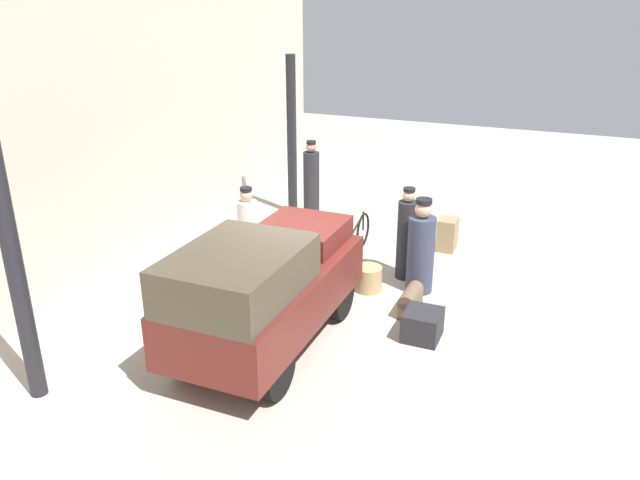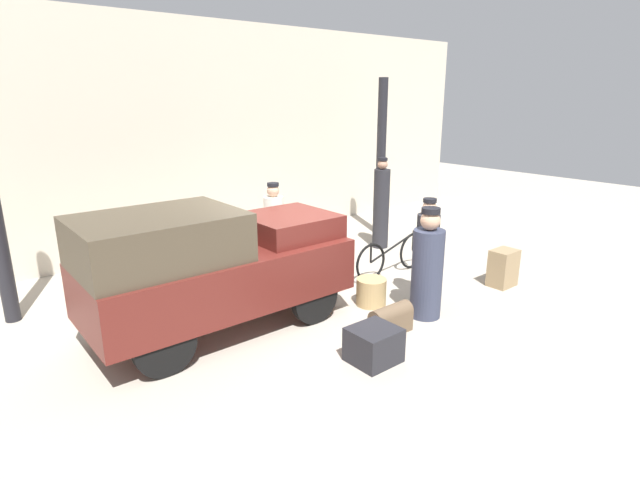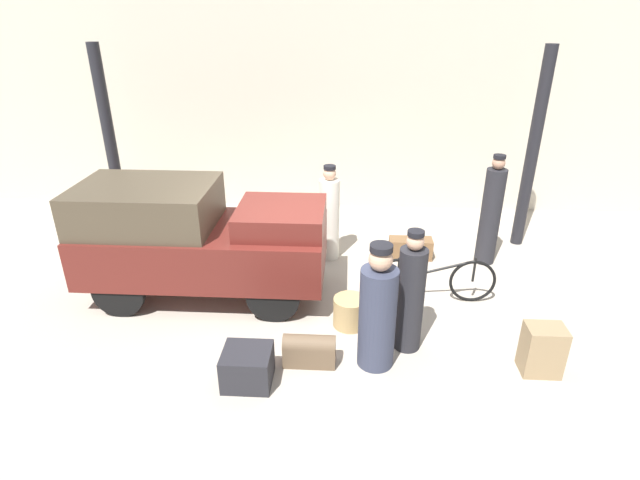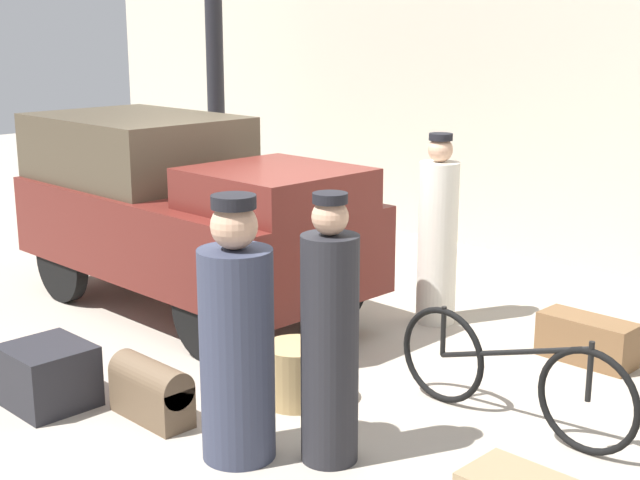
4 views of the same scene
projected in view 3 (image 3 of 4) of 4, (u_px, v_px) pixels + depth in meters
ground_plane at (306, 304)px, 7.28m from camera, size 30.00×30.00×0.00m
station_building_facade at (321, 100)px, 10.01m from camera, size 16.00×0.15×4.50m
canopy_pillar_left at (111, 145)px, 8.86m from camera, size 0.21×0.21×3.42m
canopy_pillar_right at (533, 151)px, 8.47m from camera, size 0.21×0.21×3.42m
truck at (196, 236)px, 7.20m from camera, size 3.47×1.51×1.70m
bicycle at (435, 280)px, 7.25m from camera, size 1.75×0.04×0.71m
wicker_basket at (350, 312)px, 6.73m from camera, size 0.45×0.45×0.41m
conductor_in_dark_uniform at (491, 214)px, 8.15m from camera, size 0.33×0.33×1.86m
porter_carrying_trunk at (378, 313)px, 5.79m from camera, size 0.44×0.44×1.59m
porter_standing_middle at (329, 217)px, 8.34m from camera, size 0.34×0.34×1.64m
porter_with_bicycle at (410, 296)px, 6.08m from camera, size 0.34×0.34×1.61m
trunk_umber_medium at (247, 367)px, 5.69m from camera, size 0.55×0.51×0.42m
trunk_wicker_pale at (410, 248)px, 8.57m from camera, size 0.73×0.31×0.35m
suitcase_small_leather at (542, 350)px, 5.82m from camera, size 0.44×0.34×0.62m
suitcase_black_upright at (309, 350)px, 5.99m from camera, size 0.63×0.24×0.40m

